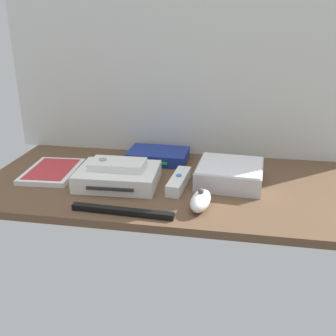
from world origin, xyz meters
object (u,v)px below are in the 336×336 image
object	(u,v)px
remote_wand	(179,181)
remote_classic_pad	(118,164)
game_console	(118,176)
mini_computer	(230,174)
game_case	(53,171)
network_router	(158,156)
remote_nunchuk	(201,201)
sensor_bar	(122,211)

from	to	relation	value
remote_wand	remote_classic_pad	size ratio (longest dim) A/B	1.04
game_console	remote_classic_pad	bearing A→B (deg)	102.52
remote_classic_pad	mini_computer	bearing A→B (deg)	9.60
game_case	remote_classic_pad	bearing A→B (deg)	-13.43
game_console	game_case	distance (cm)	21.08
network_router	remote_wand	world-z (taller)	same
mini_computer	remote_nunchuk	world-z (taller)	mini_computer
network_router	remote_nunchuk	bearing A→B (deg)	-60.35
remote_nunchuk	sensor_bar	xyz separation A→B (cm)	(-17.24, -5.85, -1.34)
game_console	remote_nunchuk	world-z (taller)	remote_nunchuk
game_case	sensor_bar	bearing A→B (deg)	-41.05
game_case	network_router	distance (cm)	31.57
game_console	sensor_bar	size ratio (longest dim) A/B	0.90
game_console	remote_nunchuk	xyz separation A→B (cm)	(23.03, -10.38, -0.16)
mini_computer	remote_wand	xyz separation A→B (cm)	(-13.08, -4.78, -1.13)
game_console	game_case	size ratio (longest dim) A/B	1.09
remote_classic_pad	sensor_bar	distance (cm)	18.33
mini_computer	remote_wand	world-z (taller)	mini_computer
remote_wand	remote_classic_pad	xyz separation A→B (cm)	(-16.30, -0.69, 3.90)
game_console	remote_classic_pad	xyz separation A→B (cm)	(-0.13, 0.47, 3.21)
network_router	sensor_bar	xyz separation A→B (cm)	(-1.24, -35.45, -1.00)
remote_classic_pad	sensor_bar	bearing A→B (deg)	-71.45
mini_computer	remote_wand	bearing A→B (deg)	-159.91
game_console	network_router	distance (cm)	20.47
game_console	remote_classic_pad	world-z (taller)	remote_classic_pad
game_console	remote_classic_pad	distance (cm)	3.24
remote_nunchuk	remote_classic_pad	bearing A→B (deg)	162.54
remote_wand	remote_nunchuk	bearing A→B (deg)	-54.58
mini_computer	remote_nunchuk	size ratio (longest dim) A/B	1.73
game_case	remote_classic_pad	xyz separation A→B (cm)	(20.51, -3.57, 4.65)
game_case	network_router	world-z (taller)	network_router
game_console	mini_computer	size ratio (longest dim) A/B	1.19
game_console	game_case	bearing A→B (deg)	166.50
network_router	remote_classic_pad	bearing A→B (deg)	-109.62
remote_classic_pad	game_console	bearing A→B (deg)	-76.00
mini_computer	remote_classic_pad	world-z (taller)	remote_classic_pad
remote_wand	remote_nunchuk	size ratio (longest dim) A/B	1.43
game_console	remote_wand	xyz separation A→B (cm)	(16.17, 1.16, -0.69)
game_case	remote_nunchuk	world-z (taller)	remote_nunchuk
network_router	remote_wand	xyz separation A→B (cm)	(9.15, -18.07, -0.19)
mini_computer	remote_nunchuk	distance (cm)	17.47
remote_classic_pad	remote_wand	bearing A→B (deg)	1.46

